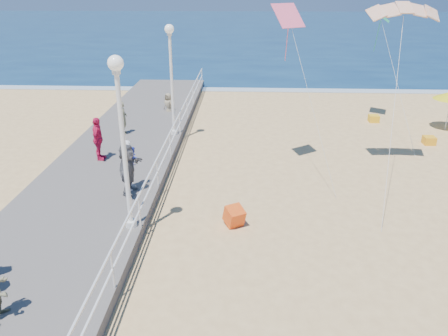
{
  "coord_description": "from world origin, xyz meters",
  "views": [
    {
      "loc": [
        -1.86,
        -11.81,
        7.56
      ],
      "look_at": [
        -2.5,
        2.0,
        1.6
      ],
      "focal_mm": 35.0,
      "sensor_mm": 36.0,
      "label": 1
    }
  ],
  "objects_px": {
    "spectator_3": "(98,139)",
    "toddler_held": "(134,157)",
    "beach_chair_left": "(374,119)",
    "beach_walker_c": "(169,105)",
    "spectator_6": "(123,118)",
    "lamp_post_far": "(171,69)",
    "box_kite": "(234,218)",
    "lamp_post_mid": "(122,128)",
    "woman_holding_toddler": "(129,165)",
    "spectator_5": "(128,169)",
    "beach_chair_right": "(429,140)"
  },
  "relations": [
    {
      "from": "lamp_post_mid",
      "to": "beach_chair_left",
      "type": "height_order",
      "value": "lamp_post_mid"
    },
    {
      "from": "spectator_6",
      "to": "beach_chair_right",
      "type": "height_order",
      "value": "spectator_6"
    },
    {
      "from": "toddler_held",
      "to": "spectator_6",
      "type": "distance_m",
      "value": 6.47
    },
    {
      "from": "woman_holding_toddler",
      "to": "toddler_held",
      "type": "xyz_separation_m",
      "value": [
        0.15,
        0.15,
        0.27
      ]
    },
    {
      "from": "lamp_post_mid",
      "to": "spectator_6",
      "type": "distance_m",
      "value": 9.66
    },
    {
      "from": "lamp_post_mid",
      "to": "lamp_post_far",
      "type": "height_order",
      "value": "same"
    },
    {
      "from": "woman_holding_toddler",
      "to": "spectator_6",
      "type": "bearing_deg",
      "value": 19.05
    },
    {
      "from": "lamp_post_mid",
      "to": "spectator_6",
      "type": "height_order",
      "value": "lamp_post_mid"
    },
    {
      "from": "beach_chair_left",
      "to": "spectator_5",
      "type": "bearing_deg",
      "value": -137.8
    },
    {
      "from": "beach_walker_c",
      "to": "beach_chair_right",
      "type": "relative_size",
      "value": 2.68
    },
    {
      "from": "lamp_post_far",
      "to": "spectator_3",
      "type": "bearing_deg",
      "value": -127.41
    },
    {
      "from": "box_kite",
      "to": "lamp_post_mid",
      "type": "bearing_deg",
      "value": 164.47
    },
    {
      "from": "beach_chair_left",
      "to": "beach_walker_c",
      "type": "bearing_deg",
      "value": 178.33
    },
    {
      "from": "lamp_post_mid",
      "to": "toddler_held",
      "type": "distance_m",
      "value": 3.55
    },
    {
      "from": "lamp_post_far",
      "to": "spectator_3",
      "type": "xyz_separation_m",
      "value": [
        -2.69,
        -3.52,
        -2.32
      ]
    },
    {
      "from": "woman_holding_toddler",
      "to": "spectator_5",
      "type": "bearing_deg",
      "value": -170.98
    },
    {
      "from": "beach_walker_c",
      "to": "lamp_post_mid",
      "type": "bearing_deg",
      "value": -43.55
    },
    {
      "from": "spectator_5",
      "to": "beach_chair_right",
      "type": "xyz_separation_m",
      "value": [
        13.4,
        6.88,
        -1.14
      ]
    },
    {
      "from": "beach_walker_c",
      "to": "beach_chair_right",
      "type": "distance_m",
      "value": 14.34
    },
    {
      "from": "spectator_3",
      "to": "toddler_held",
      "type": "bearing_deg",
      "value": -145.48
    },
    {
      "from": "lamp_post_far",
      "to": "beach_chair_left",
      "type": "xyz_separation_m",
      "value": [
        11.03,
        3.89,
        -3.46
      ]
    },
    {
      "from": "lamp_post_far",
      "to": "woman_holding_toddler",
      "type": "bearing_deg",
      "value": -95.96
    },
    {
      "from": "woman_holding_toddler",
      "to": "beach_chair_left",
      "type": "relative_size",
      "value": 3.46
    },
    {
      "from": "beach_chair_left",
      "to": "beach_chair_right",
      "type": "distance_m",
      "value": 4.08
    },
    {
      "from": "lamp_post_far",
      "to": "beach_walker_c",
      "type": "relative_size",
      "value": 3.62
    },
    {
      "from": "spectator_3",
      "to": "lamp_post_far",
      "type": "bearing_deg",
      "value": -42.76
    },
    {
      "from": "beach_chair_left",
      "to": "beach_chair_right",
      "type": "bearing_deg",
      "value": -64.49
    },
    {
      "from": "spectator_6",
      "to": "lamp_post_far",
      "type": "bearing_deg",
      "value": -99.78
    },
    {
      "from": "beach_chair_left",
      "to": "box_kite",
      "type": "bearing_deg",
      "value": -122.9
    },
    {
      "from": "woman_holding_toddler",
      "to": "beach_chair_right",
      "type": "height_order",
      "value": "woman_holding_toddler"
    },
    {
      "from": "lamp_post_mid",
      "to": "beach_walker_c",
      "type": "xyz_separation_m",
      "value": [
        -0.97,
        13.24,
        -2.93
      ]
    },
    {
      "from": "woman_holding_toddler",
      "to": "beach_walker_c",
      "type": "bearing_deg",
      "value": 4.07
    },
    {
      "from": "spectator_3",
      "to": "spectator_6",
      "type": "bearing_deg",
      "value": -7.89
    },
    {
      "from": "lamp_post_mid",
      "to": "beach_chair_right",
      "type": "height_order",
      "value": "lamp_post_mid"
    },
    {
      "from": "spectator_6",
      "to": "box_kite",
      "type": "distance_m",
      "value": 10.03
    },
    {
      "from": "lamp_post_mid",
      "to": "toddler_held",
      "type": "bearing_deg",
      "value": 100.06
    },
    {
      "from": "beach_chair_left",
      "to": "lamp_post_far",
      "type": "bearing_deg",
      "value": -160.59
    },
    {
      "from": "box_kite",
      "to": "spectator_6",
      "type": "bearing_deg",
      "value": 95.17
    },
    {
      "from": "beach_chair_right",
      "to": "beach_walker_c",
      "type": "bearing_deg",
      "value": 163.67
    },
    {
      "from": "woman_holding_toddler",
      "to": "box_kite",
      "type": "distance_m",
      "value": 4.45
    },
    {
      "from": "woman_holding_toddler",
      "to": "beach_chair_left",
      "type": "distance_m",
      "value": 15.54
    },
    {
      "from": "spectator_6",
      "to": "box_kite",
      "type": "relative_size",
      "value": 2.75
    },
    {
      "from": "spectator_3",
      "to": "box_kite",
      "type": "distance_m",
      "value": 7.6
    },
    {
      "from": "lamp_post_far",
      "to": "spectator_6",
      "type": "distance_m",
      "value": 3.52
    },
    {
      "from": "lamp_post_mid",
      "to": "spectator_6",
      "type": "xyz_separation_m",
      "value": [
        -2.54,
        8.99,
        -2.43
      ]
    },
    {
      "from": "spectator_5",
      "to": "beach_chair_right",
      "type": "distance_m",
      "value": 15.11
    },
    {
      "from": "toddler_held",
      "to": "box_kite",
      "type": "bearing_deg",
      "value": -115.78
    },
    {
      "from": "lamp_post_mid",
      "to": "box_kite",
      "type": "relative_size",
      "value": 8.87
    },
    {
      "from": "spectator_3",
      "to": "beach_walker_c",
      "type": "height_order",
      "value": "spectator_3"
    },
    {
      "from": "spectator_5",
      "to": "lamp_post_far",
      "type": "bearing_deg",
      "value": 1.33
    }
  ]
}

